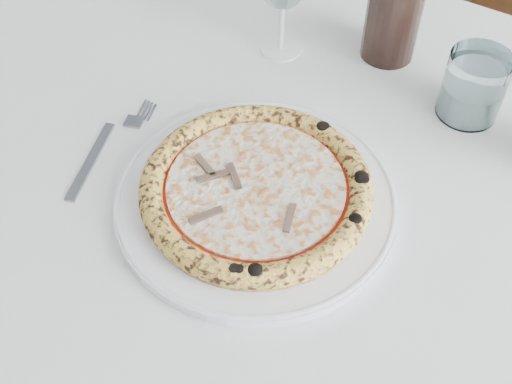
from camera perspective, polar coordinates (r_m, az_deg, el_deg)
dining_table at (r=0.89m, az=3.46°, el=-0.20°), size 1.51×0.89×0.76m
chair_far at (r=1.49m, az=20.03°, el=13.35°), size 0.54×0.54×0.93m
plate at (r=0.76m, az=-0.00°, el=-0.54°), size 0.34×0.34×0.02m
pizza at (r=0.75m, az=-0.00°, el=0.31°), size 0.27×0.27×0.03m
fork at (r=0.85m, az=-13.26°, el=3.85°), size 0.06×0.19×0.00m
tumbler at (r=0.90m, az=18.70°, el=8.61°), size 0.08×0.08×0.09m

